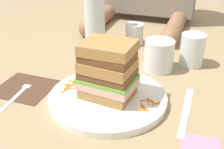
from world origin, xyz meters
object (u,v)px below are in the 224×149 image
at_px(main_plate, 108,98).
at_px(fork, 20,91).
at_px(juice_glass, 159,57).
at_px(water_bottle, 94,8).
at_px(empty_tumbler_0, 192,50).
at_px(napkin_dark, 25,88).
at_px(knife, 186,112).
at_px(sandwich, 108,71).
at_px(empty_tumbler_1, 134,34).

height_order(main_plate, fork, main_plate).
distance_m(fork, juice_glass, 0.38).
bearing_deg(main_plate, water_bottle, 116.84).
bearing_deg(empty_tumbler_0, napkin_dark, -144.21).
bearing_deg(knife, main_plate, -175.76).
distance_m(main_plate, knife, 0.18).
bearing_deg(fork, sandwich, 8.83).
relative_size(knife, juice_glass, 2.27).
height_order(napkin_dark, water_bottle, water_bottle).
bearing_deg(juice_glass, sandwich, -111.13).
bearing_deg(main_plate, empty_tumbler_0, 58.37).
distance_m(sandwich, knife, 0.20).
bearing_deg(juice_glass, knife, -62.08).
bearing_deg(napkin_dark, empty_tumbler_1, 64.32).
bearing_deg(fork, empty_tumbler_0, 38.01).
distance_m(fork, empty_tumbler_1, 0.45).
bearing_deg(empty_tumbler_0, fork, -141.99).
distance_m(fork, water_bottle, 0.37).
bearing_deg(main_plate, napkin_dark, -177.07).
distance_m(napkin_dark, knife, 0.40).
relative_size(main_plate, empty_tumbler_1, 3.92).
bearing_deg(juice_glass, napkin_dark, -144.22).
relative_size(napkin_dark, empty_tumbler_0, 1.46).
xyz_separation_m(fork, empty_tumbler_1, (0.18, 0.40, 0.03)).
distance_m(napkin_dark, juice_glass, 0.37).
bearing_deg(napkin_dark, empty_tumbler_0, 35.79).
xyz_separation_m(sandwich, napkin_dark, (-0.22, -0.01, -0.08)).
height_order(main_plate, sandwich, sandwich).
height_order(sandwich, fork, sandwich).
bearing_deg(water_bottle, knife, -41.08).
bearing_deg(water_bottle, juice_glass, -23.31).
distance_m(sandwich, empty_tumbler_0, 0.31).
height_order(napkin_dark, empty_tumbler_0, empty_tumbler_0).
bearing_deg(fork, empty_tumbler_1, 65.73).
bearing_deg(sandwich, empty_tumbler_0, 58.32).
bearing_deg(water_bottle, empty_tumbler_0, -7.03).
height_order(napkin_dark, empty_tumbler_1, empty_tumbler_1).
relative_size(knife, empty_tumbler_0, 2.12).
bearing_deg(empty_tumbler_1, water_bottle, -151.02).
relative_size(fork, empty_tumbler_0, 1.76).
height_order(knife, water_bottle, water_bottle).
distance_m(main_plate, empty_tumbler_1, 0.37).
relative_size(knife, empty_tumbler_1, 2.82).
bearing_deg(sandwich, water_bottle, 116.89).
height_order(fork, empty_tumbler_1, empty_tumbler_1).
distance_m(knife, empty_tumbler_0, 0.26).
distance_m(sandwich, juice_glass, 0.22).
bearing_deg(napkin_dark, main_plate, 2.93).
bearing_deg(fork, knife, 6.69).
height_order(main_plate, empty_tumbler_1, empty_tumbler_1).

